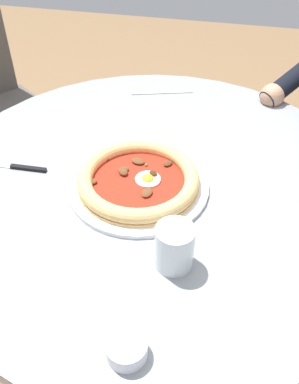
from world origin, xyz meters
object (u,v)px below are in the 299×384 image
at_px(ramekin_capers, 126,348).
at_px(dining_table, 154,216).
at_px(fork_utensil, 162,93).
at_px(steak_knife, 17,167).
at_px(water_glass, 174,249).
at_px(pizza_on_plate, 138,181).

bearing_deg(ramekin_capers, dining_table, -173.86).
bearing_deg(ramekin_capers, fork_utensil, -172.73).
bearing_deg(dining_table, steak_knife, -84.48).
xyz_separation_m(dining_table, water_glass, (0.23, 0.09, 0.16)).
relative_size(water_glass, steak_knife, 0.43).
xyz_separation_m(water_glass, ramekin_capers, (0.19, -0.04, -0.02)).
height_order(water_glass, fork_utensil, water_glass).
distance_m(dining_table, pizza_on_plate, 0.15).
height_order(dining_table, ramekin_capers, ramekin_capers).
height_order(water_glass, steak_knife, water_glass).
xyz_separation_m(dining_table, ramekin_capers, (0.43, 0.05, 0.14)).
xyz_separation_m(water_glass, steak_knife, (-0.20, -0.41, -0.04)).
bearing_deg(ramekin_capers, steak_knife, -136.59).
relative_size(steak_knife, fork_utensil, 1.18).
bearing_deg(pizza_on_plate, water_glass, 30.36).
bearing_deg(steak_knife, fork_utensil, 147.86).
relative_size(steak_knife, ramekin_capers, 3.19).
height_order(dining_table, steak_knife, steak_knife).
bearing_deg(water_glass, fork_utensil, -167.00).
relative_size(pizza_on_plate, fork_utensil, 1.76).
height_order(pizza_on_plate, fork_utensil, pizza_on_plate).
height_order(dining_table, water_glass, water_glass).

